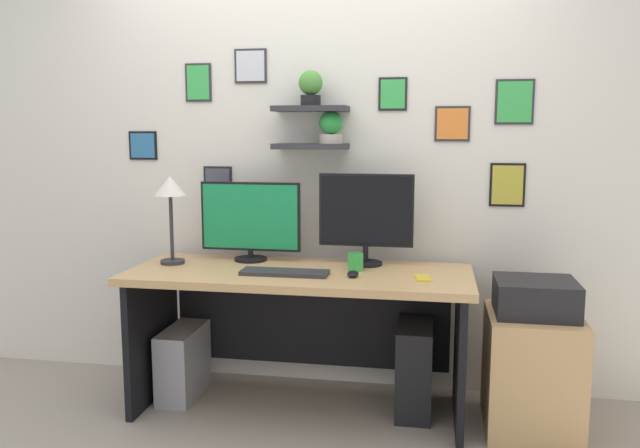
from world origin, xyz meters
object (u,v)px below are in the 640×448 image
Objects in this scene: keyboard at (285,272)px; printer at (535,297)px; desk at (302,307)px; monitor_left at (250,220)px; coffee_mug at (356,262)px; computer_mouse at (353,274)px; cell_phone at (423,278)px; monitor_right at (366,215)px; computer_tower_left at (183,362)px; drawer_cabinet at (532,372)px; computer_tower_right at (414,368)px; desk_lamp at (170,195)px.

keyboard reaches higher than printer.
desk is at bearing 176.66° from printer.
monitor_left is 6.21× the size of coffee_mug.
keyboard is 4.89× the size of computer_mouse.
monitor_left reaches higher than cell_phone.
computer_mouse is 0.34m from cell_phone.
coffee_mug is at bearing -102.02° from monitor_right.
computer_mouse is 0.24× the size of printer.
keyboard is 3.14× the size of cell_phone.
computer_mouse is at bearing 175.80° from cell_phone.
desk is 4.40× the size of computer_tower_left.
cell_phone is at bearing 2.50° from computer_mouse.
computer_mouse is 0.89m from printer.
computer_tower_right is (-0.57, 0.10, -0.06)m from drawer_cabinet.
computer_mouse is 0.64m from computer_tower_right.
cell_phone is at bearing -20.50° from coffee_mug.
monitor_left is 1.40× the size of computer_tower_left.
desk is at bearing -153.32° from monitor_right.
desk_lamp is 1.58m from computer_tower_right.
cell_phone is (0.31, -0.29, -0.26)m from monitor_right.
keyboard is 0.37m from coffee_mug.
coffee_mug is (1.00, -0.00, -0.33)m from desk_lamp.
cell_phone reaches higher than desk.
keyboard is at bearing -140.02° from monitor_right.
monitor_left is at bearing 156.20° from cell_phone.
coffee_mug is 0.89m from printer.
keyboard is at bearing -13.04° from desk_lamp.
keyboard is 0.34m from computer_mouse.
monitor_left is 0.46m from keyboard.
desk_lamp is at bearing -170.09° from computer_tower_left.
computer_tower_left is at bearing 170.97° from computer_mouse.
monitor_left is at bearing 130.23° from keyboard.
desk_lamp reaches higher than desk.
computer_mouse is at bearing -174.92° from printer.
monitor_left is 1.11× the size of monitor_right.
monitor_left is 1.02m from cell_phone.
desk_lamp reaches higher than printer.
keyboard is (-0.05, -0.15, 0.22)m from desk.
monitor_left is 1.18× the size of computer_tower_right.
printer is at bearing -15.09° from monitor_right.
monitor_right is at bearing 154.59° from computer_tower_right.
monitor_left reaches higher than computer_mouse.
monitor_left is 0.64m from monitor_right.
computer_tower_right is at bearing 170.31° from drawer_cabinet.
cell_phone is at bearing -173.30° from drawer_cabinet.
monitor_right reaches higher than coffee_mug.
computer_tower_right is at bearing 2.84° from desk.
coffee_mug is at bearing -0.11° from desk_lamp.
keyboard is 1.16× the size of printer.
coffee_mug is at bearing -0.42° from desk.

